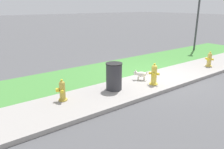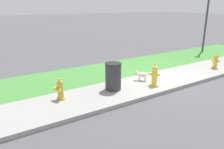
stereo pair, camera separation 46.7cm
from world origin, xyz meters
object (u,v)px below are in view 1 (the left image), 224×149
(trash_bin, at_px, (114,76))
(fire_hydrant_mid_block, at_px, (209,60))
(small_white_dog, at_px, (140,74))
(fire_hydrant_by_grass_verge, at_px, (154,75))
(fire_hydrant_across_street, at_px, (62,91))
(street_lamp, at_px, (200,1))

(trash_bin, bearing_deg, fire_hydrant_mid_block, -3.71)
(small_white_dog, bearing_deg, trash_bin, 54.63)
(fire_hydrant_by_grass_verge, xyz_separation_m, small_white_dog, (-0.05, 0.63, -0.14))
(fire_hydrant_mid_block, bearing_deg, small_white_dog, 74.17)
(fire_hydrant_mid_block, relative_size, small_white_dog, 1.59)
(fire_hydrant_across_street, xyz_separation_m, street_lamp, (9.81, 2.10, 2.61))
(small_white_dog, xyz_separation_m, trash_bin, (-1.36, -0.16, 0.23))
(fire_hydrant_mid_block, height_order, trash_bin, trash_bin)
(street_lamp, height_order, trash_bin, street_lamp)
(small_white_dog, bearing_deg, street_lamp, -114.56)
(fire_hydrant_across_street, distance_m, small_white_dog, 3.12)
(fire_hydrant_mid_block, bearing_deg, street_lamp, -55.53)
(small_white_dog, bearing_deg, fire_hydrant_by_grass_verge, 142.43)
(fire_hydrant_by_grass_verge, xyz_separation_m, street_lamp, (6.64, 2.76, 2.55))
(fire_hydrant_mid_block, relative_size, trash_bin, 0.75)
(small_white_dog, bearing_deg, fire_hydrant_across_street, 47.25)
(fire_hydrant_mid_block, bearing_deg, trash_bin, 77.88)
(fire_hydrant_across_street, height_order, trash_bin, trash_bin)
(small_white_dog, relative_size, trash_bin, 0.47)
(small_white_dog, height_order, trash_bin, trash_bin)
(fire_hydrant_mid_block, bearing_deg, fire_hydrant_by_grass_verge, 83.56)
(fire_hydrant_across_street, xyz_separation_m, small_white_dog, (3.12, -0.03, -0.09))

